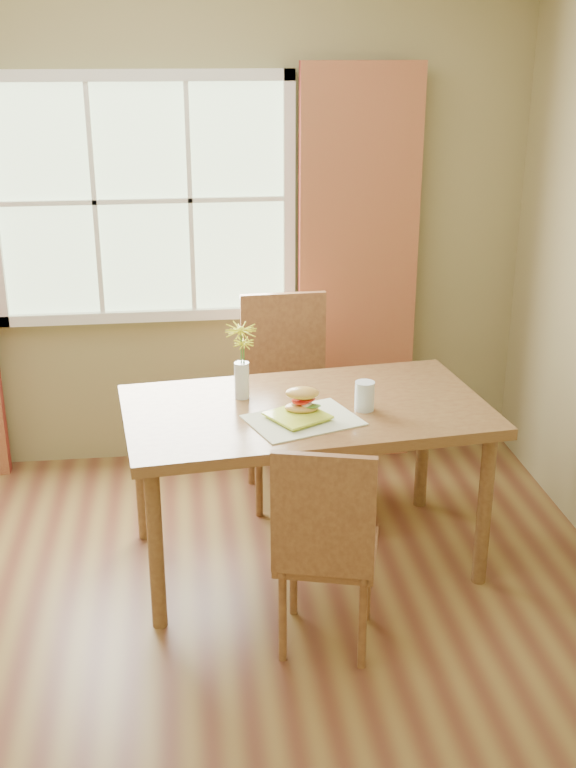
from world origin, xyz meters
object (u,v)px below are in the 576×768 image
Objects in this scene: dining_table at (306,423)px; water_glass at (365,397)px; chair_near at (325,541)px; croissant_sandwich at (302,400)px; chair_far at (286,388)px; flower_vase at (242,355)px.

water_glass is (0.25, -0.07, 0.14)m from dining_table.
dining_table is 1.83× the size of chair_near.
chair_near reaches higher than croissant_sandwich.
chair_near is 1.41m from chair_far.
chair_near is 0.86× the size of chair_far.
flower_vase is at bearing 143.50° from croissant_sandwich.
dining_table is 0.30m from water_glass.
chair_far is 0.86m from croissant_sandwich.
chair_far is 8.30× the size of water_glass.
croissant_sandwich is (-0.03, -0.10, 0.15)m from dining_table.
chair_near is (-0.02, -0.70, -0.19)m from dining_table.
croissant_sandwich is 0.28m from water_glass.
flower_vase reaches higher than dining_table.
water_glass reaches higher than dining_table.
flower_vase is (-0.25, 0.83, 0.48)m from chair_near.
chair_near is 5.69× the size of croissant_sandwich.
chair_near is 0.76m from water_glass.
chair_far reaches higher than water_glass.
dining_table is 4.87× the size of flower_vase.
chair_far reaches higher than chair_near.
croissant_sandwich reaches higher than dining_table.
water_glass is (0.28, 0.03, -0.01)m from croissant_sandwich.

